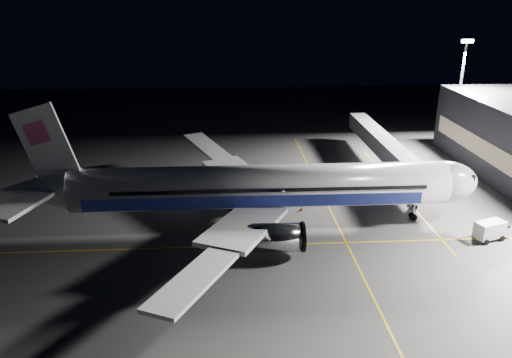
{
  "coord_description": "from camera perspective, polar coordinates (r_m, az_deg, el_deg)",
  "views": [
    {
      "loc": [
        -4.43,
        -59.47,
        28.84
      ],
      "look_at": [
        -0.62,
        0.89,
        6.0
      ],
      "focal_mm": 35.0,
      "sensor_mm": 36.0,
      "label": 1
    }
  ],
  "objects": [
    {
      "name": "safety_cone_a",
      "position": [
        76.1,
        -2.94,
        -1.38
      ],
      "size": [
        0.39,
        0.39,
        0.58
      ],
      "primitive_type": "cone",
      "color": "#E44409",
      "rests_on": "ground"
    },
    {
      "name": "ground",
      "position": [
        66.25,
        0.58,
        -5.12
      ],
      "size": [
        200.0,
        200.0,
        0.0
      ],
      "primitive_type": "plane",
      "color": "#4C4C4F",
      "rests_on": "ground"
    },
    {
      "name": "floodlight_mast_north",
      "position": [
        103.01,
        22.35,
        9.97
      ],
      "size": [
        2.4,
        0.68,
        20.7
      ],
      "color": "#59595E",
      "rests_on": "ground"
    },
    {
      "name": "jet_bridge",
      "position": [
        85.43,
        14.6,
        3.51
      ],
      "size": [
        3.6,
        34.4,
        6.3
      ],
      "color": "#B2B2B7",
      "rests_on": "ground"
    },
    {
      "name": "airliner",
      "position": [
        64.1,
        -0.36,
        -0.99
      ],
      "size": [
        61.48,
        54.22,
        16.64
      ],
      "color": "silver",
      "rests_on": "ground"
    },
    {
      "name": "guide_line_main",
      "position": [
        67.65,
        9.09,
        -4.82
      ],
      "size": [
        0.25,
        80.0,
        0.01
      ],
      "primitive_type": "cube",
      "color": "gold",
      "rests_on": "ground"
    },
    {
      "name": "safety_cone_b",
      "position": [
        70.37,
        5.23,
        -3.32
      ],
      "size": [
        0.42,
        0.42,
        0.64
      ],
      "primitive_type": "cone",
      "color": "#E44409",
      "rests_on": "ground"
    },
    {
      "name": "guide_line_side",
      "position": [
        79.73,
        16.02,
        -1.36
      ],
      "size": [
        0.25,
        40.0,
        0.01
      ],
      "primitive_type": "cube",
      "color": "gold",
      "rests_on": "ground"
    },
    {
      "name": "guide_line_cross",
      "position": [
        60.91,
        1.0,
        -7.57
      ],
      "size": [
        70.0,
        0.25,
        0.01
      ],
      "primitive_type": "cube",
      "color": "gold",
      "rests_on": "ground"
    },
    {
      "name": "service_truck",
      "position": [
        68.27,
        25.38,
        -5.25
      ],
      "size": [
        5.09,
        3.33,
        2.43
      ],
      "rotation": [
        0.0,
        0.0,
        0.33
      ],
      "color": "silver",
      "rests_on": "ground"
    },
    {
      "name": "baggage_tug",
      "position": [
        82.73,
        -8.16,
        0.67
      ],
      "size": [
        2.81,
        2.44,
        1.78
      ],
      "rotation": [
        0.0,
        0.0,
        -0.22
      ],
      "color": "black",
      "rests_on": "ground"
    },
    {
      "name": "safety_cone_c",
      "position": [
        77.0,
        2.15,
        -1.08
      ],
      "size": [
        0.4,
        0.4,
        0.61
      ],
      "primitive_type": "cone",
      "color": "#E44409",
      "rests_on": "ground"
    }
  ]
}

